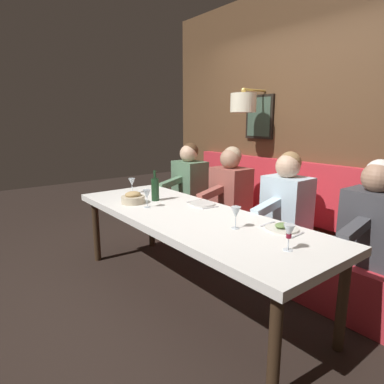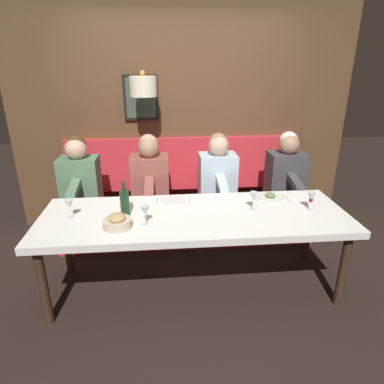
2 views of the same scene
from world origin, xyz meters
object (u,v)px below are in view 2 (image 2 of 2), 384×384
object	(u,v)px
diner_near	(218,172)
diner_far	(79,176)
wine_glass_0	(69,205)
diner_nearest	(286,170)
wine_bottle	(125,202)
bread_bowl	(117,222)
wine_glass_1	(254,197)
wine_glass_2	(145,211)
dining_table	(195,220)
diner_middle	(150,174)
wine_glass_3	(311,198)

from	to	relation	value
diner_near	diner_far	size ratio (longest dim) A/B	1.00
diner_near	wine_glass_0	distance (m)	1.62
diner_nearest	wine_bottle	bearing A→B (deg)	116.72
bread_bowl	wine_bottle	bearing A→B (deg)	-10.05
wine_glass_1	diner_nearest	bearing A→B (deg)	-35.25
wine_glass_2	wine_glass_0	bearing A→B (deg)	73.91
wine_glass_1	bread_bowl	distance (m)	1.16
diner_far	wine_bottle	size ratio (longest dim) A/B	2.64
dining_table	diner_near	bearing A→B (deg)	-21.02
dining_table	diner_nearest	distance (m)	1.42
diner_middle	wine_glass_3	size ratio (longest dim) A/B	4.82
diner_middle	wine_glass_3	world-z (taller)	diner_middle
wine_glass_0	wine_glass_2	distance (m)	0.64
dining_table	bread_bowl	size ratio (longest dim) A/B	11.79
wine_glass_0	wine_bottle	distance (m)	0.44
wine_glass_3	wine_bottle	size ratio (longest dim) A/B	0.55
diner_middle	wine_glass_1	bearing A→B (deg)	-132.84
diner_near	wine_glass_3	bearing A→B (deg)	-143.26
diner_far	wine_glass_1	bearing A→B (deg)	-117.14
diner_nearest	wine_glass_1	world-z (taller)	diner_nearest
diner_near	wine_glass_0	bearing A→B (deg)	122.52
wine_glass_2	wine_bottle	xyz separation A→B (m)	(0.20, 0.18, -0.00)
wine_glass_1	wine_glass_2	distance (m)	0.94
wine_glass_1	wine_glass_3	bearing A→B (deg)	-95.44
diner_nearest	wine_glass_3	bearing A→B (deg)	173.30
wine_glass_3	wine_bottle	bearing A→B (deg)	88.54
diner_nearest	diner_far	world-z (taller)	same
diner_near	wine_glass_3	world-z (taller)	diner_near
diner_far	wine_bottle	distance (m)	1.02
diner_middle	wine_glass_3	xyz separation A→B (m)	(-0.89, -1.40, 0.04)
diner_near	wine_glass_2	size ratio (longest dim) A/B	4.82
diner_nearest	wine_bottle	world-z (taller)	diner_nearest
diner_far	bread_bowl	world-z (taller)	diner_far
wine_glass_2	wine_glass_3	distance (m)	1.42
diner_nearest	diner_near	world-z (taller)	same
dining_table	bread_bowl	world-z (taller)	bread_bowl
diner_nearest	wine_glass_3	xyz separation A→B (m)	(-0.89, 0.10, 0.04)
wine_glass_1	wine_bottle	bearing A→B (deg)	90.34
diner_far	wine_bottle	xyz separation A→B (m)	(-0.85, -0.55, 0.04)
diner_nearest	diner_near	size ratio (longest dim) A/B	1.00
diner_near	diner_middle	size ratio (longest dim) A/B	1.00
diner_nearest	bread_bowl	bearing A→B (deg)	121.86
diner_far	wine_glass_0	world-z (taller)	diner_far
diner_far	wine_glass_0	size ratio (longest dim) A/B	4.82
diner_middle	diner_far	distance (m)	0.74
diner_middle	diner_nearest	bearing A→B (deg)	-90.00
diner_middle	wine_glass_0	world-z (taller)	diner_middle
diner_near	wine_glass_3	xyz separation A→B (m)	(-0.89, -0.66, 0.04)
dining_table	diner_far	xyz separation A→B (m)	(0.88, 1.13, 0.14)
wine_bottle	bread_bowl	world-z (taller)	wine_bottle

